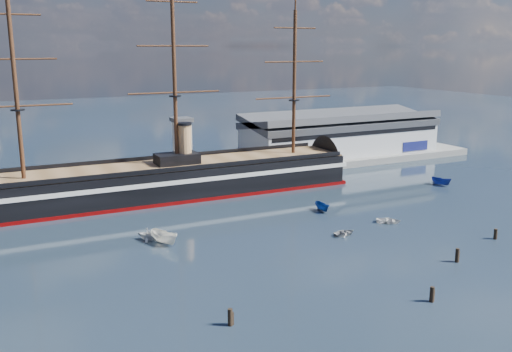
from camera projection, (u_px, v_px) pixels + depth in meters
name	position (u px, v px, depth m)	size (l,w,h in m)	color
ground	(223.00, 215.00, 121.01)	(600.00, 600.00, 0.00)	#18262F
quay	(204.00, 177.00, 156.73)	(180.00, 18.00, 2.00)	slate
warehouse	(340.00, 134.00, 179.60)	(63.00, 21.00, 11.60)	#B7BABC
quay_tower	(182.00, 145.00, 148.86)	(5.00, 5.00, 15.00)	silver
warship	(163.00, 181.00, 134.53)	(112.97, 17.34, 53.94)	black
motorboat_a	(165.00, 244.00, 103.28)	(7.71, 2.83, 3.08)	white
motorboat_b	(345.00, 235.00, 108.22)	(2.85, 1.14, 1.33)	gray
motorboat_c	(322.00, 211.00, 123.87)	(5.87, 2.15, 2.35)	navy
motorboat_d	(149.00, 240.00, 105.61)	(6.87, 2.98, 2.52)	silver
motorboat_e	(388.00, 223.00, 115.70)	(3.10, 1.24, 1.45)	silver
motorboat_f	(441.00, 185.00, 147.06)	(6.32, 2.32, 2.53)	navy
piling_near_left	(230.00, 325.00, 73.18)	(0.64, 0.64, 3.02)	black
piling_near_mid	(431.00, 302.00, 79.96)	(0.64, 0.64, 2.95)	black
piling_near_right	(457.00, 262.00, 94.67)	(0.64, 0.64, 3.10)	black
piling_far_right	(495.00, 239.00, 105.95)	(0.64, 0.64, 2.70)	black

